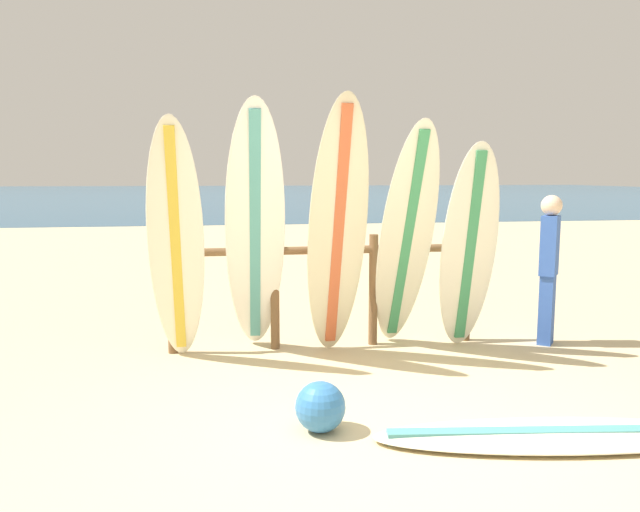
{
  "coord_description": "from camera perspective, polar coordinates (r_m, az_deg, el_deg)",
  "views": [
    {
      "loc": [
        -1.08,
        -3.59,
        1.73
      ],
      "look_at": [
        -0.09,
        2.74,
        0.89
      ],
      "focal_mm": 34.61,
      "sensor_mm": 36.0,
      "label": 1
    }
  ],
  "objects": [
    {
      "name": "beach_ball",
      "position": [
        4.3,
        0.03,
        -13.77
      ],
      "size": [
        0.35,
        0.35,
        0.35
      ],
      "primitive_type": "sphere",
      "color": "#3372B2",
      "rests_on": "ground"
    },
    {
      "name": "small_boat_offshore",
      "position": [
        37.24,
        1.97,
        5.22
      ],
      "size": [
        2.59,
        1.35,
        0.71
      ],
      "color": "#333842",
      "rests_on": "ocean_water"
    },
    {
      "name": "surfboard_leaning_center_left",
      "position": [
        5.71,
        1.64,
        2.41
      ],
      "size": [
        0.6,
        0.79,
        2.45
      ],
      "color": "beige",
      "rests_on": "ground"
    },
    {
      "name": "surfboard_rack",
      "position": [
        6.19,
        0.43,
        -1.95
      ],
      "size": [
        3.12,
        0.09,
        1.14
      ],
      "color": "brown",
      "rests_on": "ground"
    },
    {
      "name": "surfboard_lying_on_sand",
      "position": [
        4.5,
        21.08,
        -15.18
      ],
      "size": [
        2.5,
        0.89,
        0.08
      ],
      "color": "beige",
      "rests_on": "ground"
    },
    {
      "name": "surfboard_leaning_center",
      "position": [
        6.0,
        7.96,
        1.56
      ],
      "size": [
        0.56,
        1.03,
        2.24
      ],
      "color": "silver",
      "rests_on": "ground"
    },
    {
      "name": "surfboard_leaning_left",
      "position": [
        5.77,
        -6.03,
        2.14
      ],
      "size": [
        0.59,
        1.17,
        2.4
      ],
      "color": "white",
      "rests_on": "ground"
    },
    {
      "name": "beachgoer_standing",
      "position": [
        6.69,
        20.4,
        -0.61
      ],
      "size": [
        0.28,
        0.29,
        1.53
      ],
      "color": "#3359B2",
      "rests_on": "ground"
    },
    {
      "name": "ground_plane",
      "position": [
        4.13,
        7.47,
        -17.38
      ],
      "size": [
        120.0,
        120.0,
        0.0
      ],
      "primitive_type": "plane",
      "color": "#D3BC8C"
    },
    {
      "name": "surfboard_leaning_center_right",
      "position": [
        6.19,
        13.61,
        0.74
      ],
      "size": [
        0.57,
        0.52,
        2.05
      ],
      "color": "white",
      "rests_on": "ground"
    },
    {
      "name": "ocean_water",
      "position": [
        61.62,
        -7.98,
        5.82
      ],
      "size": [
        120.0,
        80.0,
        0.01
      ],
      "primitive_type": "cube",
      "color": "#1E5984",
      "rests_on": "ground"
    },
    {
      "name": "surfboard_leaning_far_left",
      "position": [
        5.71,
        -13.19,
        1.19
      ],
      "size": [
        0.52,
        0.69,
        2.25
      ],
      "color": "white",
      "rests_on": "ground"
    }
  ]
}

